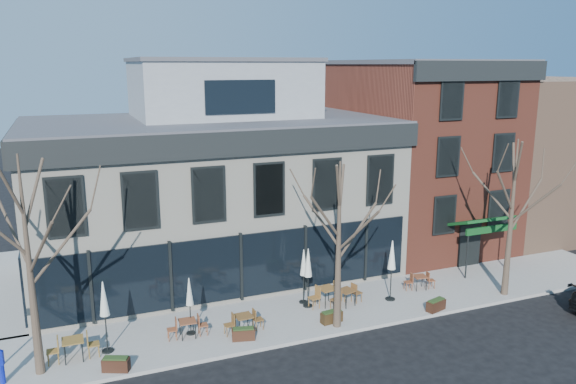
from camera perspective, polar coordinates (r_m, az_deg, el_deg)
name	(u,v)px	position (r m, az deg, el deg)	size (l,w,h in m)	color
ground	(241,305)	(26.72, -4.78, -11.32)	(120.00, 120.00, 0.00)	black
sidewalk_front	(324,310)	(25.95, 3.70, -11.88)	(33.50, 4.70, 0.15)	gray
corner_building	(212,184)	(29.94, -7.72, 0.78)	(18.39, 10.39, 11.10)	beige
red_brick_building	(419,153)	(35.12, 13.18, 3.85)	(8.20, 11.78, 11.18)	brown
bg_building	(531,152)	(42.45, 23.48, 3.76)	(12.00, 12.00, 10.00)	#8C664C
tree_corner	(30,264)	(21.24, -24.78, -6.68)	(3.93, 3.98, 7.92)	#382B21
tree_mid	(339,243)	(23.03, 5.19, -5.23)	(3.50, 3.55, 7.04)	#382B21
tree_right	(512,216)	(28.12, 21.76, -2.30)	(3.72, 3.77, 7.48)	#382B21
call_box	(1,365)	(22.41, -27.15, -15.37)	(0.26, 0.26, 1.32)	#0C1BA8
cafe_set_0	(73,347)	(23.04, -20.98, -14.49)	(1.90, 0.77, 1.00)	brown
cafe_set_1	(188,327)	(23.58, -10.17, -13.32)	(1.68, 0.70, 0.88)	brown
cafe_set_2	(244,322)	(23.69, -4.51, -12.99)	(1.71, 0.71, 0.89)	brown
cafe_set_3	(327,294)	(26.12, 3.99, -10.31)	(1.95, 0.87, 1.00)	brown
cafe_set_4	(346,296)	(26.12, 5.96, -10.43)	(1.81, 0.90, 0.93)	brown
cafe_set_5	(420,281)	(28.52, 13.22, -8.77)	(1.62, 0.73, 0.83)	brown
umbrella_0	(104,303)	(22.59, -18.18, -10.63)	(0.46, 0.46, 2.85)	black
umbrella_1	(189,295)	(23.30, -9.98, -10.23)	(0.39, 0.39, 2.42)	black
umbrella_2	(304,265)	(25.79, 1.61, -7.46)	(0.41, 0.41, 2.58)	black
umbrella_3	(308,266)	(25.37, 2.06, -7.52)	(0.44, 0.44, 2.75)	black
umbrella_4	(392,258)	(26.46, 10.51, -6.63)	(0.46, 0.46, 2.90)	black
planter_0	(116,364)	(21.94, -17.07, -16.36)	(1.02, 0.73, 0.53)	black
planter_1	(243,334)	(23.19, -4.55, -14.16)	(0.98, 0.57, 0.51)	#331B11
planter_2	(332,316)	(24.59, 4.45, -12.50)	(0.98, 0.48, 0.52)	#2F200F
planter_3	(436,305)	(26.43, 14.80, -11.03)	(1.02, 0.62, 0.53)	black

